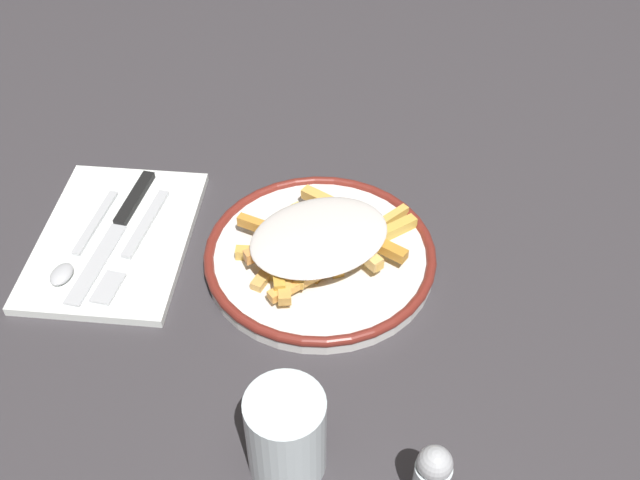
{
  "coord_description": "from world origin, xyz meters",
  "views": [
    {
      "loc": [
        -0.08,
        0.56,
        0.6
      ],
      "look_at": [
        0.0,
        0.0,
        0.04
      ],
      "focal_mm": 42.64,
      "sensor_mm": 36.0,
      "label": 1
    }
  ],
  "objects_px": {
    "salt_shaker": "(432,476)",
    "spoon": "(76,253)",
    "napkin": "(115,239)",
    "knife": "(121,222)",
    "fork": "(134,244)",
    "fries_heap": "(320,240)",
    "water_glass": "(286,434)",
    "plate": "(320,256)"
  },
  "relations": [
    {
      "from": "spoon",
      "to": "knife",
      "type": "bearing_deg",
      "value": -120.92
    },
    {
      "from": "napkin",
      "to": "water_glass",
      "type": "xyz_separation_m",
      "value": [
        -0.24,
        0.24,
        0.04
      ]
    },
    {
      "from": "water_glass",
      "to": "salt_shaker",
      "type": "distance_m",
      "value": 0.12
    },
    {
      "from": "water_glass",
      "to": "spoon",
      "type": "bearing_deg",
      "value": -37.24
    },
    {
      "from": "plate",
      "to": "fries_heap",
      "type": "relative_size",
      "value": 1.29
    },
    {
      "from": "salt_shaker",
      "to": "knife",
      "type": "bearing_deg",
      "value": -37.35
    },
    {
      "from": "fries_heap",
      "to": "salt_shaker",
      "type": "relative_size",
      "value": 2.7
    },
    {
      "from": "plate",
      "to": "water_glass",
      "type": "relative_size",
      "value": 2.74
    },
    {
      "from": "fork",
      "to": "salt_shaker",
      "type": "relative_size",
      "value": 2.45
    },
    {
      "from": "napkin",
      "to": "water_glass",
      "type": "relative_size",
      "value": 2.53
    },
    {
      "from": "spoon",
      "to": "salt_shaker",
      "type": "distance_m",
      "value": 0.45
    },
    {
      "from": "plate",
      "to": "napkin",
      "type": "distance_m",
      "value": 0.23
    },
    {
      "from": "napkin",
      "to": "salt_shaker",
      "type": "bearing_deg",
      "value": 144.73
    },
    {
      "from": "plate",
      "to": "napkin",
      "type": "relative_size",
      "value": 1.09
    },
    {
      "from": "plate",
      "to": "spoon",
      "type": "xyz_separation_m",
      "value": [
        0.26,
        0.04,
        0.0
      ]
    },
    {
      "from": "fries_heap",
      "to": "water_glass",
      "type": "xyz_separation_m",
      "value": [
        -0.01,
        0.24,
        0.01
      ]
    },
    {
      "from": "water_glass",
      "to": "fork",
      "type": "bearing_deg",
      "value": -47.05
    },
    {
      "from": "plate",
      "to": "knife",
      "type": "relative_size",
      "value": 1.19
    },
    {
      "from": "fries_heap",
      "to": "salt_shaker",
      "type": "bearing_deg",
      "value": 116.69
    },
    {
      "from": "fork",
      "to": "spoon",
      "type": "relative_size",
      "value": 1.16
    },
    {
      "from": "knife",
      "to": "water_glass",
      "type": "height_order",
      "value": "water_glass"
    },
    {
      "from": "knife",
      "to": "water_glass",
      "type": "xyz_separation_m",
      "value": [
        -0.24,
        0.26,
        0.03
      ]
    },
    {
      "from": "plate",
      "to": "knife",
      "type": "height_order",
      "value": "plate"
    },
    {
      "from": "plate",
      "to": "fries_heap",
      "type": "xyz_separation_m",
      "value": [
        -0.0,
        0.0,
        0.03
      ]
    },
    {
      "from": "plate",
      "to": "spoon",
      "type": "height_order",
      "value": "plate"
    },
    {
      "from": "plate",
      "to": "salt_shaker",
      "type": "bearing_deg",
      "value": 116.66
    },
    {
      "from": "napkin",
      "to": "knife",
      "type": "relative_size",
      "value": 1.1
    },
    {
      "from": "fries_heap",
      "to": "water_glass",
      "type": "bearing_deg",
      "value": 91.35
    },
    {
      "from": "napkin",
      "to": "spoon",
      "type": "xyz_separation_m",
      "value": [
        0.03,
        0.03,
        0.01
      ]
    },
    {
      "from": "spoon",
      "to": "salt_shaker",
      "type": "relative_size",
      "value": 2.12
    },
    {
      "from": "fork",
      "to": "water_glass",
      "type": "relative_size",
      "value": 1.94
    },
    {
      "from": "salt_shaker",
      "to": "spoon",
      "type": "bearing_deg",
      "value": -29.37
    },
    {
      "from": "plate",
      "to": "fork",
      "type": "relative_size",
      "value": 1.42
    },
    {
      "from": "napkin",
      "to": "water_glass",
      "type": "bearing_deg",
      "value": 134.88
    },
    {
      "from": "napkin",
      "to": "knife",
      "type": "distance_m",
      "value": 0.02
    },
    {
      "from": "plate",
      "to": "fork",
      "type": "height_order",
      "value": "plate"
    },
    {
      "from": "fork",
      "to": "napkin",
      "type": "bearing_deg",
      "value": -24.4
    },
    {
      "from": "plate",
      "to": "water_glass",
      "type": "bearing_deg",
      "value": 91.48
    },
    {
      "from": "napkin",
      "to": "spoon",
      "type": "relative_size",
      "value": 1.51
    },
    {
      "from": "fork",
      "to": "salt_shaker",
      "type": "height_order",
      "value": "salt_shaker"
    },
    {
      "from": "fork",
      "to": "spoon",
      "type": "bearing_deg",
      "value": 21.57
    },
    {
      "from": "plate",
      "to": "salt_shaker",
      "type": "relative_size",
      "value": 3.47
    }
  ]
}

